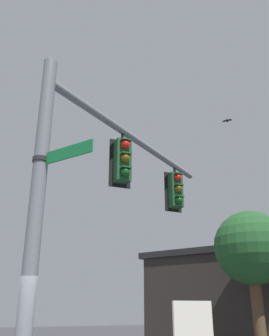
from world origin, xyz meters
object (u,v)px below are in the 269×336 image
object	(u,v)px
traffic_light_mid_inner	(176,190)
street_name_sign	(54,156)
traffic_light_nearest_pole	(123,160)
bird_flying	(227,121)

from	to	relation	value
traffic_light_mid_inner	street_name_sign	xyz separation A→B (m)	(4.16, 3.21, -0.84)
traffic_light_nearest_pole	traffic_light_mid_inner	xyz separation A→B (m)	(-2.29, -1.56, 0.00)
traffic_light_mid_inner	street_name_sign	distance (m)	5.33
traffic_light_nearest_pole	street_name_sign	distance (m)	2.64
traffic_light_nearest_pole	bird_flying	size ratio (longest dim) A/B	4.33
bird_flying	traffic_light_nearest_pole	bearing A→B (deg)	25.39
traffic_light_mid_inner	bird_flying	size ratio (longest dim) A/B	4.33
traffic_light_nearest_pole	bird_flying	xyz separation A→B (m)	(-5.14, -2.44, 3.37)
bird_flying	street_name_sign	bearing A→B (deg)	30.25
traffic_light_nearest_pole	street_name_sign	world-z (taller)	traffic_light_nearest_pole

